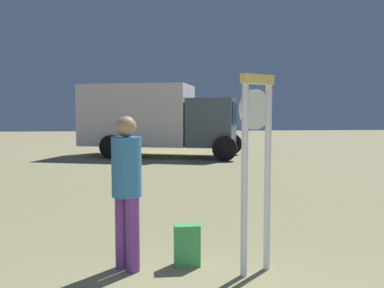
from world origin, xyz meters
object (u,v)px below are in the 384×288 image
Objects in this scene: box_truck_near at (155,118)px; person_near_clock at (127,185)px; backpack at (187,245)px; standing_clock at (256,152)px.

person_near_clock is at bearing -92.42° from box_truck_near.
backpack is at bearing -89.29° from box_truck_near.
box_truck_near reaches higher than standing_clock.
person_near_clock is at bearing -175.50° from backpack.
standing_clock is at bearing -9.22° from person_near_clock.
standing_clock is 1.26× the size of person_near_clock.
person_near_clock is 12.04m from box_truck_near.
person_near_clock is at bearing 170.78° from standing_clock.
person_near_clock reaches higher than backpack.
standing_clock is at bearing -86.01° from box_truck_near.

